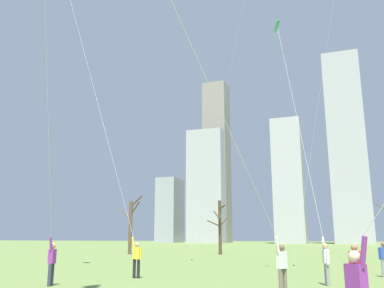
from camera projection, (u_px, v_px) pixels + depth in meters
The scene contains 12 objects.
kite_flyer_far_back_orange at pixel (236, 161), 11.38m from camera, with size 3.92×14.71×14.86m.
kite_flyer_midfield_left_blue at pixel (120, 193), 20.28m from camera, with size 6.92×1.33×18.52m.
kite_flyer_foreground_left_white at pixel (48, 119), 14.48m from camera, with size 5.17×10.15×20.14m.
kite_flyer_midfield_center_green at pixel (318, 222), 16.99m from camera, with size 2.20×4.75×14.05m.
bystander_far_off_by_trees at pixel (356, 266), 13.74m from camera, with size 0.41×0.37×1.62m.
bare_tree_right_of_center at pixel (220, 225), 45.69m from camera, with size 2.37×3.01×5.91m.
bare_tree_rightmost at pixel (131, 224), 46.55m from camera, with size 3.20×1.49×6.54m.
skyline_slender_spire at pixel (289, 181), 126.64m from camera, with size 8.88×11.10×37.87m.
skyline_mid_tower_right at pixel (206, 185), 134.70m from camera, with size 11.94×5.27×37.14m.
skyline_mid_tower_left at pixel (346, 145), 124.12m from camera, with size 10.83×7.70×58.28m.
skyline_tall_tower at pixel (170, 210), 155.42m from camera, with size 7.57×11.22×23.86m.
skyline_squat_block at pixel (217, 161), 153.05m from camera, with size 8.68×8.83×59.64m.
Camera 1 is at (5.56, -9.93, 1.84)m, focal length 38.32 mm.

